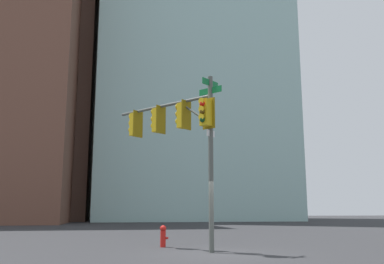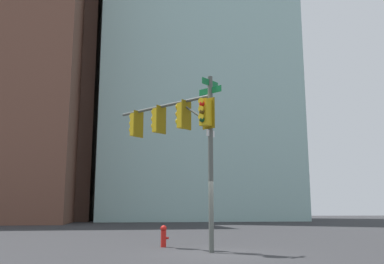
# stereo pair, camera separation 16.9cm
# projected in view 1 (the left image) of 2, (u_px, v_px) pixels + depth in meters

# --- Properties ---
(ground_plane) EXTENTS (200.00, 200.00, 0.00)m
(ground_plane) POSITION_uv_depth(u_px,v_px,m) (219.00, 254.00, 14.35)
(ground_plane) COLOR #2D2D30
(signal_pole_assembly) EXTENTS (3.57, 4.34, 6.46)m
(signal_pole_assembly) POSITION_uv_depth(u_px,v_px,m) (177.00, 126.00, 16.59)
(signal_pole_assembly) COLOR #4C514C
(signal_pole_assembly) RESTS_ON ground_plane
(fire_hydrant) EXTENTS (0.34, 0.26, 0.87)m
(fire_hydrant) POSITION_uv_depth(u_px,v_px,m) (163.00, 235.00, 17.07)
(fire_hydrant) COLOR red
(fire_hydrant) RESTS_ON ground_plane
(building_brick_midblock) EXTENTS (23.62, 15.49, 47.74)m
(building_brick_midblock) POSITION_uv_depth(u_px,v_px,m) (15.00, 61.00, 63.77)
(building_brick_midblock) COLOR #4C3328
(building_brick_midblock) RESTS_ON ground_plane
(building_glass_tower) EXTENTS (28.81, 30.34, 73.02)m
(building_glass_tower) POSITION_uv_depth(u_px,v_px,m) (185.00, 13.00, 75.51)
(building_glass_tower) COLOR #9EC6C1
(building_glass_tower) RESTS_ON ground_plane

